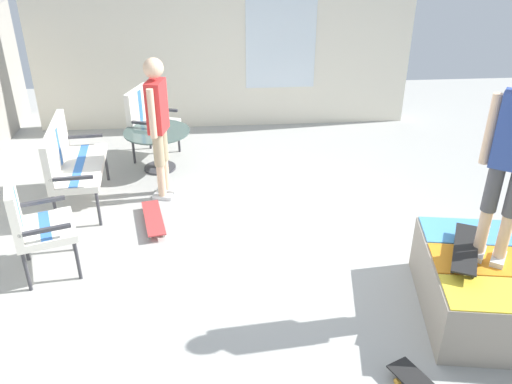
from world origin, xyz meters
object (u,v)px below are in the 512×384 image
at_px(person_watching, 158,119).
at_px(skateboard_by_bench, 153,218).
at_px(patio_chair_by_wall, 31,220).
at_px(skate_ramp, 498,287).
at_px(skateboard_on_ramp, 466,249).
at_px(patio_chair_near_house, 147,117).
at_px(patio_table, 158,142).
at_px(patio_bench, 69,158).

distance_m(person_watching, skateboard_by_bench, 1.19).
bearing_deg(patio_chair_by_wall, skateboard_by_bench, -51.98).
height_order(skate_ramp, skateboard_on_ramp, skateboard_on_ramp).
distance_m(patio_chair_near_house, person_watching, 1.32).
relative_size(patio_table, skateboard_on_ramp, 1.11).
bearing_deg(patio_bench, skateboard_by_bench, -120.27).
bearing_deg(skate_ramp, person_watching, 51.88).
bearing_deg(patio_chair_by_wall, patio_chair_near_house, -16.95).
bearing_deg(skate_ramp, skateboard_on_ramp, 76.00).
distance_m(person_watching, skateboard_on_ramp, 3.72).
distance_m(skateboard_by_bench, skateboard_on_ramp, 3.40).
distance_m(patio_table, skateboard_by_bench, 1.53).
relative_size(skate_ramp, skateboard_by_bench, 2.63).
height_order(patio_chair_near_house, person_watching, person_watching).
distance_m(patio_chair_by_wall, skateboard_on_ramp, 4.05).
relative_size(patio_bench, person_watching, 0.73).
xyz_separation_m(patio_chair_near_house, patio_chair_by_wall, (-2.75, 0.84, 0.00)).
bearing_deg(person_watching, patio_chair_near_house, 13.51).
distance_m(patio_chair_near_house, patio_chair_by_wall, 2.87).
height_order(patio_chair_near_house, patio_table, patio_chair_near_house).
relative_size(patio_bench, patio_table, 1.44).
height_order(skate_ramp, patio_chair_by_wall, patio_chair_by_wall).
relative_size(skate_ramp, patio_chair_near_house, 2.12).
height_order(patio_chair_by_wall, patio_table, patio_chair_by_wall).
height_order(patio_bench, patio_table, patio_bench).
xyz_separation_m(patio_chair_by_wall, patio_table, (2.32, -1.01, -0.21)).
bearing_deg(patio_chair_by_wall, person_watching, -36.47).
distance_m(skate_ramp, patio_table, 4.63).
xyz_separation_m(skate_ramp, skateboard_on_ramp, (0.08, 0.33, 0.37)).
relative_size(patio_table, skateboard_by_bench, 1.09).
bearing_deg(patio_table, patio_chair_near_house, 21.79).
bearing_deg(skate_ramp, patio_bench, 60.90).
bearing_deg(patio_table, person_watching, -171.23).
xyz_separation_m(skate_ramp, patio_bench, (2.36, 4.24, 0.33)).
bearing_deg(skateboard_by_bench, patio_table, 1.77).
relative_size(patio_chair_by_wall, skateboard_by_bench, 1.24).
xyz_separation_m(person_watching, skateboard_by_bench, (-0.70, 0.08, -0.96)).
distance_m(skate_ramp, skateboard_on_ramp, 0.51).
bearing_deg(patio_chair_near_house, skateboard_on_ramp, -139.22).
bearing_deg(skateboard_on_ramp, skate_ramp, -104.00).
height_order(patio_table, skateboard_by_bench, patio_table).
height_order(patio_bench, skateboard_on_ramp, patio_bench).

